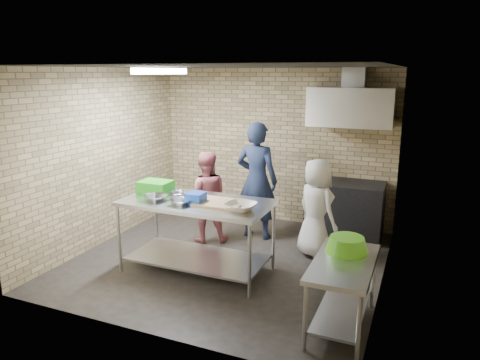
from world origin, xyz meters
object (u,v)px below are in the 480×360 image
object	(u,v)px
stove	(345,209)
bottle_green	(382,112)
side_counter	(342,294)
woman_white	(316,208)
green_crate	(156,187)
prep_table	(197,236)
blue_tub	(196,198)
man_navy	(257,181)
green_basin	(347,244)
bottle_red	(356,111)
woman_pink	(206,197)

from	to	relation	value
stove	bottle_green	distance (m)	1.65
side_counter	woman_white	size ratio (longest dim) A/B	0.83
side_counter	green_crate	world-z (taller)	green_crate
prep_table	blue_tub	bearing A→B (deg)	-63.43
man_navy	woman_white	world-z (taller)	man_navy
stove	bottle_green	xyz separation A→B (m)	(0.45, 0.24, 1.57)
side_counter	man_navy	bearing A→B (deg)	129.35
stove	bottle_green	size ratio (longest dim) A/B	8.00
prep_table	stove	distance (m)	2.65
side_counter	green_basin	world-z (taller)	green_basin
prep_table	man_navy	distance (m)	1.60
side_counter	blue_tub	bearing A→B (deg)	164.89
side_counter	blue_tub	world-z (taller)	blue_tub
prep_table	side_counter	bearing A→B (deg)	-17.33
stove	man_navy	xyz separation A→B (m)	(-1.31, -0.60, 0.49)
green_crate	bottle_green	bearing A→B (deg)	39.04
prep_table	bottle_green	xyz separation A→B (m)	(2.05, 2.35, 1.52)
green_crate	side_counter	bearing A→B (deg)	-15.45
prep_table	green_basin	world-z (taller)	prep_table
green_crate	woman_white	bearing A→B (deg)	26.12
woman_white	stove	bearing A→B (deg)	-67.16
bottle_red	man_navy	world-z (taller)	bottle_red
man_navy	green_basin	bearing A→B (deg)	136.40
blue_tub	bottle_red	size ratio (longest dim) A/B	1.21
bottle_green	woman_white	distance (m)	1.92
green_crate	green_basin	world-z (taller)	green_crate
bottle_green	woman_pink	bearing A→B (deg)	-151.52
side_counter	green_basin	size ratio (longest dim) A/B	2.61
bottle_green	woman_pink	world-z (taller)	bottle_green
green_basin	man_navy	xyz separation A→B (m)	(-1.74, 1.90, 0.11)
stove	bottle_red	bearing A→B (deg)	78.23
stove	man_navy	distance (m)	1.53
green_basin	man_navy	bearing A→B (deg)	132.53
bottle_red	woman_white	size ratio (longest dim) A/B	0.12
prep_table	side_counter	world-z (taller)	prep_table
side_counter	man_navy	world-z (taller)	man_navy
stove	bottle_red	distance (m)	1.60
green_basin	woman_white	distance (m)	1.66
green_basin	bottle_red	distance (m)	3.01
side_counter	blue_tub	xyz separation A→B (m)	(-2.00, 0.54, 0.68)
stove	green_basin	bearing A→B (deg)	-80.24
bottle_green	man_navy	xyz separation A→B (m)	(-1.76, -0.84, -1.07)
side_counter	bottle_red	size ratio (longest dim) A/B	6.67
woman_white	prep_table	bearing A→B (deg)	77.00
woman_pink	green_crate	bearing A→B (deg)	44.49
prep_table	man_navy	world-z (taller)	man_navy
prep_table	blue_tub	size ratio (longest dim) A/B	9.00
side_counter	bottle_red	xyz separation A→B (m)	(-0.40, 2.99, 1.65)
green_crate	bottle_red	size ratio (longest dim) A/B	2.43
man_navy	woman_pink	bearing A→B (deg)	39.50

